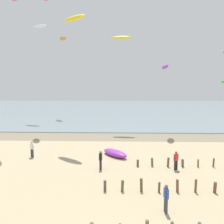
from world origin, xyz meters
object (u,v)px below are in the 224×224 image
at_px(kite_aloft_1, 121,38).
at_px(kite_aloft_9, 63,39).
at_px(grounded_kite, 115,153).
at_px(kite_aloft_4, 40,26).
at_px(person_nearest_camera, 176,160).
at_px(person_left_flank, 166,198).
at_px(kite_aloft_7, 165,67).
at_px(person_mid_beach, 101,159).
at_px(person_by_waterline, 32,149).
at_px(kite_aloft_0, 74,18).

bearing_deg(kite_aloft_1, kite_aloft_9, 136.92).
relative_size(grounded_kite, kite_aloft_4, 0.98).
distance_m(person_nearest_camera, person_left_flank, 7.14).
bearing_deg(kite_aloft_7, kite_aloft_4, 73.02).
distance_m(kite_aloft_1, kite_aloft_9, 20.21).
xyz_separation_m(person_mid_beach, kite_aloft_1, (1.96, 18.28, 14.10)).
bearing_deg(person_mid_beach, person_left_flank, -56.88).
xyz_separation_m(person_nearest_camera, person_left_flank, (-2.24, -6.78, 0.00)).
bearing_deg(kite_aloft_9, kite_aloft_7, -162.72).
xyz_separation_m(person_mid_beach, kite_aloft_4, (-14.51, 28.15, 18.37)).
xyz_separation_m(person_by_waterline, person_left_flank, (11.77, -9.94, 0.00)).
height_order(person_mid_beach, grounded_kite, person_mid_beach).
xyz_separation_m(person_by_waterline, grounded_kite, (8.59, 0.64, -0.58)).
relative_size(person_nearest_camera, kite_aloft_1, 0.52).
bearing_deg(person_left_flank, person_nearest_camera, 71.68).
xyz_separation_m(person_mid_beach, person_by_waterline, (-7.38, 3.20, 0.00)).
relative_size(person_by_waterline, grounded_kite, 0.51).
height_order(person_left_flank, kite_aloft_1, kite_aloft_1).
relative_size(grounded_kite, kite_aloft_1, 1.02).
xyz_separation_m(grounded_kite, kite_aloft_9, (-12.36, 29.55, 17.54)).
xyz_separation_m(person_left_flank, kite_aloft_4, (-18.91, 34.89, 18.37)).
xyz_separation_m(person_mid_beach, kite_aloft_9, (-11.15, 33.39, 16.96)).
height_order(person_by_waterline, kite_aloft_7, kite_aloft_7).
relative_size(person_nearest_camera, person_mid_beach, 1.00).
xyz_separation_m(grounded_kite, kite_aloft_0, (-4.88, 4.33, 14.90)).
xyz_separation_m(kite_aloft_1, kite_aloft_7, (6.37, -3.71, -4.95)).
bearing_deg(grounded_kite, kite_aloft_1, 134.91).
distance_m(grounded_kite, kite_aloft_0, 16.27).
bearing_deg(kite_aloft_1, person_by_waterline, -115.77).
bearing_deg(kite_aloft_9, grounded_kite, 174.00).
xyz_separation_m(person_nearest_camera, kite_aloft_0, (-10.30, 8.13, 14.32)).
xyz_separation_m(person_nearest_camera, person_mid_beach, (-6.64, -0.04, 0.00)).
distance_m(person_nearest_camera, person_by_waterline, 14.37).
relative_size(person_mid_beach, kite_aloft_1, 0.52).
relative_size(kite_aloft_0, kite_aloft_1, 1.06).
xyz_separation_m(kite_aloft_0, kite_aloft_4, (-10.85, 19.98, 4.05)).
bearing_deg(person_mid_beach, kite_aloft_9, 108.46).
distance_m(person_left_flank, grounded_kite, 11.06).
distance_m(person_left_flank, kite_aloft_9, 46.26).
distance_m(person_by_waterline, kite_aloft_0, 15.61).
height_order(person_nearest_camera, kite_aloft_7, kite_aloft_7).
relative_size(person_by_waterline, kite_aloft_1, 0.52).
bearing_deg(kite_aloft_9, kite_aloft_4, 118.64).
xyz_separation_m(person_mid_beach, person_left_flank, (4.40, -6.74, 0.00)).
bearing_deg(grounded_kite, person_by_waterline, -127.90).
bearing_deg(kite_aloft_0, kite_aloft_1, 99.08).
bearing_deg(kite_aloft_9, kite_aloft_0, 167.83).
xyz_separation_m(person_nearest_camera, kite_aloft_7, (1.69, 14.53, 9.16)).
distance_m(person_mid_beach, person_left_flank, 8.05).
height_order(kite_aloft_7, kite_aloft_9, kite_aloft_9).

